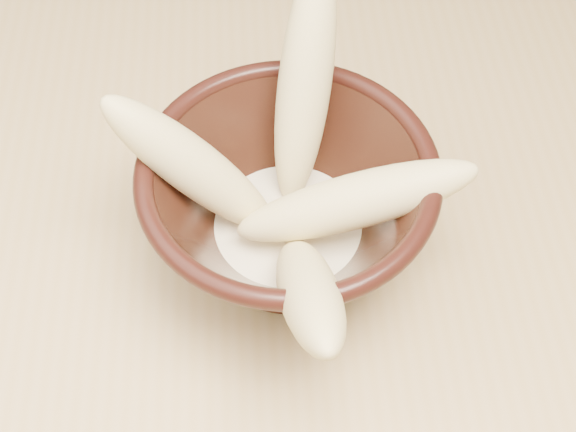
% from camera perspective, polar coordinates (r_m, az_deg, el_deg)
% --- Properties ---
extents(bowl, '(0.19, 0.19, 0.10)m').
position_cam_1_polar(bowl, '(0.52, 0.00, 0.56)').
color(bowl, black).
rests_on(bowl, table).
extents(milk_puddle, '(0.11, 0.11, 0.01)m').
position_cam_1_polar(milk_puddle, '(0.54, -0.00, -1.00)').
color(milk_puddle, beige).
rests_on(milk_puddle, bowl).
extents(banana_upright, '(0.07, 0.12, 0.16)m').
position_cam_1_polar(banana_upright, '(0.52, 1.19, 9.38)').
color(banana_upright, '#DDCF82').
rests_on(banana_upright, bowl).
extents(banana_left, '(0.13, 0.06, 0.13)m').
position_cam_1_polar(banana_left, '(0.50, -6.79, 3.51)').
color(banana_left, '#DDCF82').
rests_on(banana_left, bowl).
extents(banana_across, '(0.16, 0.04, 0.08)m').
position_cam_1_polar(banana_across, '(0.49, 4.71, 1.04)').
color(banana_across, '#DDCF82').
rests_on(banana_across, bowl).
extents(banana_front, '(0.04, 0.14, 0.12)m').
position_cam_1_polar(banana_front, '(0.45, 1.47, -5.45)').
color(banana_front, '#DDCF82').
rests_on(banana_front, bowl).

